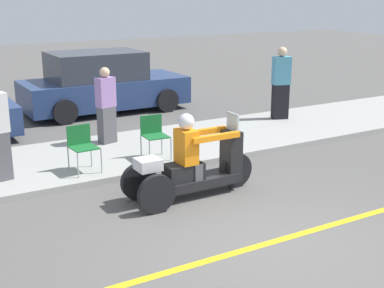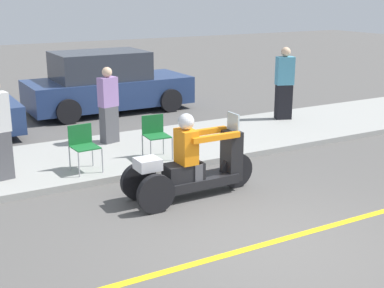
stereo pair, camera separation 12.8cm
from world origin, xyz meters
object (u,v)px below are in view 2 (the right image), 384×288
Objects in this scene: spectator_with_child at (284,85)px; parked_car_lot_far at (106,84)px; motorcycle_trike at (192,167)px; folding_chair_curbside at (83,143)px; spectator_near_curb at (108,107)px; folding_chair_set_back at (155,132)px.

parked_car_lot_far is at bearing 133.45° from spectator_with_child.
motorcycle_trike is 2.19m from folding_chair_curbside.
motorcycle_trike is at bearing -56.59° from folding_chair_curbside.
spectator_near_curb reaches higher than motorcycle_trike.
folding_chair_set_back is (0.25, 1.88, 0.12)m from motorcycle_trike.
parked_car_lot_far reaches higher than folding_chair_set_back.
spectator_near_curb is 1.96× the size of folding_chair_curbside.
parked_car_lot_far is at bearing 80.06° from folding_chair_set_back.
folding_chair_curbside is at bearing -114.94° from parked_car_lot_far.
parked_car_lot_far is (2.31, 4.98, 0.15)m from folding_chair_curbside.
folding_chair_set_back is 1.45m from folding_chair_curbside.
folding_chair_curbside is at bearing -165.96° from spectator_with_child.
folding_chair_set_back is (0.38, -1.46, -0.27)m from spectator_near_curb.
folding_chair_set_back and folding_chair_curbside have the same top height.
motorcycle_trike is 3.36m from spectator_near_curb.
motorcycle_trike is 1.26× the size of spectator_with_child.
spectator_near_curb is 3.68m from parked_car_lot_far.
motorcycle_trike is 2.76× the size of folding_chair_curbside.
spectator_near_curb is 0.89× the size of spectator_with_child.
folding_chair_curbside is 5.49m from parked_car_lot_far.
spectator_near_curb is at bearing 92.25° from motorcycle_trike.
motorcycle_trike is at bearing -97.52° from folding_chair_set_back.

